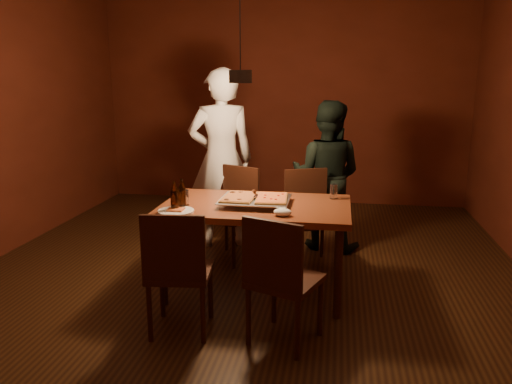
% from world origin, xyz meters
% --- Properties ---
extents(room_shell, '(6.00, 6.00, 6.00)m').
position_xyz_m(room_shell, '(0.00, 0.00, 1.40)').
color(room_shell, '#3A220F').
rests_on(room_shell, ground).
extents(dining_table, '(1.50, 0.90, 0.75)m').
position_xyz_m(dining_table, '(0.14, -0.11, 0.68)').
color(dining_table, brown).
rests_on(dining_table, floor).
extents(chair_far_left, '(0.56, 0.56, 0.49)m').
position_xyz_m(chair_far_left, '(-0.20, 0.66, 0.54)').
color(chair_far_left, '#38190F').
rests_on(chair_far_left, floor).
extents(chair_far_right, '(0.55, 0.55, 0.49)m').
position_xyz_m(chair_far_right, '(0.53, 0.62, 0.54)').
color(chair_far_right, '#38190F').
rests_on(chair_far_right, floor).
extents(chair_near_left, '(0.47, 0.47, 0.49)m').
position_xyz_m(chair_near_left, '(-0.26, -0.92, 0.54)').
color(chair_near_left, '#38190F').
rests_on(chair_near_left, floor).
extents(chair_near_right, '(0.54, 0.54, 0.49)m').
position_xyz_m(chair_near_right, '(0.44, -0.94, 0.54)').
color(chair_near_right, '#38190F').
rests_on(chair_near_right, floor).
extents(pizza_tray, '(0.57, 0.48, 0.05)m').
position_xyz_m(pizza_tray, '(0.14, -0.13, 0.77)').
color(pizza_tray, silver).
rests_on(pizza_tray, dining_table).
extents(pizza_meat, '(0.26, 0.40, 0.02)m').
position_xyz_m(pizza_meat, '(0.01, -0.12, 0.81)').
color(pizza_meat, maroon).
rests_on(pizza_meat, pizza_tray).
extents(pizza_cheese, '(0.27, 0.40, 0.02)m').
position_xyz_m(pizza_cheese, '(0.27, -0.11, 0.81)').
color(pizza_cheese, gold).
rests_on(pizza_cheese, pizza_tray).
extents(spatula, '(0.16, 0.26, 0.04)m').
position_xyz_m(spatula, '(0.14, -0.10, 0.81)').
color(spatula, silver).
rests_on(spatula, pizza_tray).
extents(beer_bottle_a, '(0.06, 0.06, 0.23)m').
position_xyz_m(beer_bottle_a, '(-0.43, -0.42, 0.87)').
color(beer_bottle_a, black).
rests_on(beer_bottle_a, dining_table).
extents(beer_bottle_b, '(0.06, 0.06, 0.23)m').
position_xyz_m(beer_bottle_b, '(-0.41, -0.32, 0.87)').
color(beer_bottle_b, black).
rests_on(beer_bottle_b, dining_table).
extents(water_glass_left, '(0.08, 0.08, 0.12)m').
position_xyz_m(water_glass_left, '(-0.42, -0.23, 0.81)').
color(water_glass_left, silver).
rests_on(water_glass_left, dining_table).
extents(water_glass_right, '(0.06, 0.06, 0.12)m').
position_xyz_m(water_glass_right, '(0.75, 0.17, 0.81)').
color(water_glass_right, silver).
rests_on(water_glass_right, dining_table).
extents(plate_slice, '(0.27, 0.27, 0.03)m').
position_xyz_m(plate_slice, '(-0.41, -0.45, 0.76)').
color(plate_slice, white).
rests_on(plate_slice, dining_table).
extents(napkin, '(0.13, 0.10, 0.06)m').
position_xyz_m(napkin, '(0.39, -0.42, 0.78)').
color(napkin, white).
rests_on(napkin, dining_table).
extents(diner_white, '(0.78, 0.65, 1.83)m').
position_xyz_m(diner_white, '(-0.41, 1.00, 0.92)').
color(diner_white, silver).
rests_on(diner_white, floor).
extents(diner_dark, '(0.84, 0.71, 1.52)m').
position_xyz_m(diner_dark, '(0.67, 1.10, 0.76)').
color(diner_dark, black).
rests_on(diner_dark, floor).
extents(pendant_lamp, '(0.18, 0.18, 1.10)m').
position_xyz_m(pendant_lamp, '(0.00, 0.00, 1.76)').
color(pendant_lamp, black).
rests_on(pendant_lamp, ceiling).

